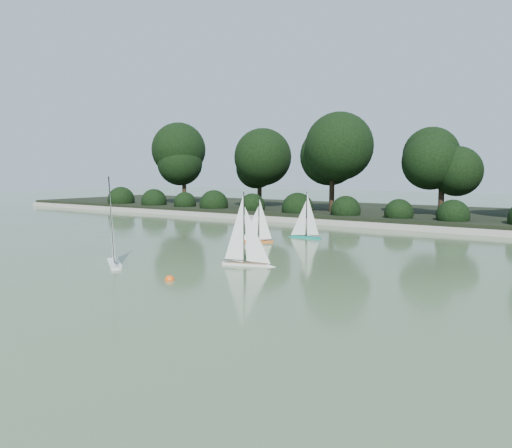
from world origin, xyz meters
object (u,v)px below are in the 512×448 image
object	(u,v)px
sailboat_orange	(255,235)
sailboat_teal	(303,230)
sailboat_white_a	(114,250)
race_buoy	(170,280)
sailboat_white_b	(250,254)

from	to	relation	value
sailboat_orange	sailboat_teal	bearing A→B (deg)	68.59
sailboat_white_a	race_buoy	distance (m)	2.07
sailboat_white_b	sailboat_orange	xyz separation A→B (m)	(-1.78, 2.77, -0.04)
sailboat_teal	sailboat_white_a	bearing A→B (deg)	-101.84
sailboat_white_b	sailboat_teal	bearing A→B (deg)	105.47
race_buoy	sailboat_white_b	bearing A→B (deg)	78.48
sailboat_orange	race_buoy	xyz separation A→B (m)	(1.40, -4.64, -0.20)
sailboat_white_b	race_buoy	distance (m)	1.92
sailboat_white_b	sailboat_teal	distance (m)	4.45
sailboat_white_b	race_buoy	xyz separation A→B (m)	(-0.38, -1.87, -0.24)
sailboat_orange	race_buoy	world-z (taller)	sailboat_orange
sailboat_white_b	sailboat_white_a	bearing A→B (deg)	-149.51
sailboat_teal	sailboat_orange	bearing A→B (deg)	-111.41
sailboat_teal	race_buoy	bearing A→B (deg)	-82.54
sailboat_white_b	sailboat_orange	bearing A→B (deg)	122.78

